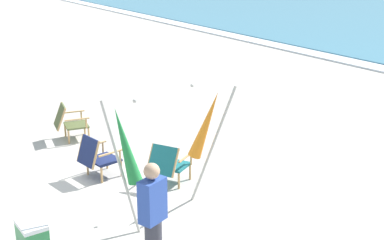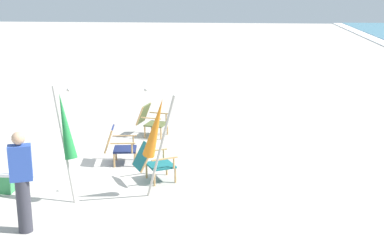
{
  "view_description": "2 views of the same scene",
  "coord_description": "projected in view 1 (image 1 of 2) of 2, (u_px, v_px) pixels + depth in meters",
  "views": [
    {
      "loc": [
        8.2,
        -3.26,
        4.13
      ],
      "look_at": [
        -0.04,
        2.46,
        0.78
      ],
      "focal_mm": 50.0,
      "sensor_mm": 36.0,
      "label": 1
    },
    {
      "loc": [
        10.59,
        2.93,
        3.83
      ],
      "look_at": [
        -0.95,
        1.98,
        0.8
      ],
      "focal_mm": 50.0,
      "sensor_mm": 36.0,
      "label": 2
    }
  ],
  "objects": [
    {
      "name": "umbrella_furled_orange",
      "position": [
        206.0,
        126.0,
        8.59
      ],
      "size": [
        0.57,
        0.7,
        2.02
      ],
      "color": "#B7B2A8",
      "rests_on": "ground"
    },
    {
      "name": "cooler_box",
      "position": [
        32.0,
        235.0,
        7.53
      ],
      "size": [
        0.49,
        0.35,
        0.4
      ],
      "color": "#338C4C",
      "rests_on": "ground"
    },
    {
      "name": "beach_chair_back_right",
      "position": [
        97.0,
        156.0,
        9.71
      ],
      "size": [
        0.66,
        0.74,
        0.82
      ],
      "color": "#19234C",
      "rests_on": "ground"
    },
    {
      "name": "beach_chair_back_left",
      "position": [
        168.0,
        163.0,
        9.42
      ],
      "size": [
        0.86,
        0.94,
        0.78
      ],
      "color": "#196066",
      "rests_on": "ground"
    },
    {
      "name": "beach_chair_front_right",
      "position": [
        69.0,
        121.0,
        11.6
      ],
      "size": [
        0.72,
        0.81,
        0.81
      ],
      "color": "#515B33",
      "rests_on": "ground"
    },
    {
      "name": "umbrella_furled_green",
      "position": [
        125.0,
        147.0,
        7.59
      ],
      "size": [
        0.47,
        0.53,
        2.08
      ],
      "color": "#B7B2A8",
      "rests_on": "ground"
    },
    {
      "name": "person_near_chairs",
      "position": [
        153.0,
        222.0,
        6.6
      ],
      "size": [
        0.3,
        0.39,
        1.63
      ],
      "color": "#383842",
      "rests_on": "ground"
    },
    {
      "name": "ground_plane",
      "position": [
        79.0,
        187.0,
        9.46
      ],
      "size": [
        80.0,
        80.0,
        0.0
      ],
      "primitive_type": "plane",
      "color": "#B2AAA0"
    }
  ]
}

